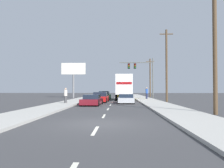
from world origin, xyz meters
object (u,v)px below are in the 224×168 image
car_maroon (92,100)px  traffic_signal_mast (139,70)px  utility_pole_mid (167,65)px  pedestrian_near_corner (66,95)px  car_red (100,98)px  roadside_billboard (73,73)px  car_green (104,96)px  pedestrian_mid_block (147,93)px  utility_pole_near (215,39)px  car_silver (126,99)px  utility_pole_far (150,77)px  box_truck (124,86)px

car_maroon → traffic_signal_mast: size_ratio=0.62×
utility_pole_mid → pedestrian_near_corner: (-12.48, -5.25, -4.04)m
car_red → roadside_billboard: (-6.42, 13.55, 4.36)m
traffic_signal_mast → roadside_billboard: (-12.54, 2.44, -0.31)m
pedestrian_near_corner → car_green: bearing=74.3°
traffic_signal_mast → pedestrian_near_corner: traffic_signal_mast is taller
utility_pole_mid → pedestrian_mid_block: bearing=105.9°
utility_pole_near → pedestrian_near_corner: 16.66m
car_green → roadside_billboard: 9.44m
car_green → pedestrian_near_corner: size_ratio=2.80×
car_green → car_silver: 11.31m
traffic_signal_mast → utility_pole_near: 26.03m
utility_pole_near → pedestrian_mid_block: 22.66m
utility_pole_far → pedestrian_mid_block: 13.22m
car_red → car_silver: bearing=-39.4°
car_silver → roadside_billboard: bearing=120.9°
car_green → car_maroon: size_ratio=1.04×
traffic_signal_mast → pedestrian_mid_block: (0.87, -3.64, -4.18)m
roadside_billboard → pedestrian_mid_block: roadside_billboard is taller
car_red → traffic_signal_mast: bearing=61.1°
car_silver → pedestrian_mid_block: size_ratio=2.20×
roadside_billboard → pedestrian_mid_block: bearing=-24.4°
pedestrian_mid_block → pedestrian_near_corner: bearing=-131.6°
car_green → box_truck: box_truck is taller
pedestrian_mid_block → car_green: bearing=174.9°
roadside_billboard → pedestrian_near_corner: bearing=-81.1°
traffic_signal_mast → utility_pole_mid: size_ratio=0.75×
traffic_signal_mast → pedestrian_near_corner: 18.84m
traffic_signal_mast → pedestrian_near_corner: bearing=-121.9°
box_truck → car_silver: bearing=-89.7°
car_green → utility_pole_near: 24.94m
pedestrian_near_corner → pedestrian_mid_block: size_ratio=0.92×
car_green → car_red: car_green is taller
car_maroon → traffic_signal_mast: traffic_signal_mast is taller
car_silver → utility_pole_far: utility_pole_far is taller
utility_pole_near → utility_pole_far: (0.39, 34.84, -0.64)m
traffic_signal_mast → utility_pole_near: bearing=-83.9°
roadside_billboard → pedestrian_near_corner: size_ratio=4.00×
car_silver → box_truck: bearing=90.3°
car_silver → pedestrian_near_corner: 7.13m
box_truck → traffic_signal_mast: traffic_signal_mast is taller
car_green → car_red: (0.05, -8.09, -0.03)m
box_truck → roadside_billboard: roadside_billboard is taller
car_maroon → pedestrian_mid_block: bearing=61.4°
traffic_signal_mast → pedestrian_mid_block: size_ratio=3.95×
traffic_signal_mast → utility_pole_far: bearing=70.7°
car_red → traffic_signal_mast: traffic_signal_mast is taller
pedestrian_near_corner → box_truck: bearing=54.1°
utility_pole_far → car_green: bearing=-127.9°
car_red → utility_pole_near: size_ratio=0.48×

